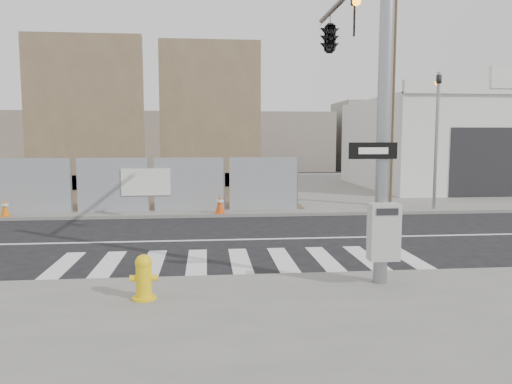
{
  "coord_description": "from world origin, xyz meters",
  "views": [
    {
      "loc": [
        -0.76,
        -13.76,
        2.85
      ],
      "look_at": [
        0.56,
        -0.49,
        1.4
      ],
      "focal_mm": 35.0,
      "sensor_mm": 36.0,
      "label": 1
    }
  ],
  "objects": [
    {
      "name": "sidewalk_far",
      "position": [
        0.0,
        14.0,
        0.06
      ],
      "size": [
        50.0,
        20.0,
        0.12
      ],
      "primitive_type": "cube",
      "color": "slate",
      "rests_on": "ground"
    },
    {
      "name": "far_signal_pole",
      "position": [
        8.0,
        4.6,
        3.48
      ],
      "size": [
        0.16,
        0.2,
        5.6
      ],
      "color": "gray",
      "rests_on": "sidewalk_far"
    },
    {
      "name": "concrete_wall_right",
      "position": [
        -0.5,
        14.08,
        3.38
      ],
      "size": [
        5.5,
        1.3,
        8.0
      ],
      "color": "brown",
      "rests_on": "sidewalk_far"
    },
    {
      "name": "traffic_cone_d",
      "position": [
        -0.29,
        4.22,
        0.46
      ],
      "size": [
        0.38,
        0.38,
        0.7
      ],
      "rotation": [
        0.0,
        0.0,
        0.05
      ],
      "color": "#D8460B",
      "rests_on": "sidewalk_far"
    },
    {
      "name": "fire_hydrant",
      "position": [
        -1.84,
        -5.37,
        0.5
      ],
      "size": [
        0.48,
        0.46,
        0.77
      ],
      "rotation": [
        0.0,
        0.0,
        0.14
      ],
      "color": "yellow",
      "rests_on": "sidewalk_near"
    },
    {
      "name": "signal_pole",
      "position": [
        2.49,
        -2.05,
        4.78
      ],
      "size": [
        0.96,
        5.87,
        7.0
      ],
      "color": "gray",
      "rests_on": "sidewalk_near"
    },
    {
      "name": "ground",
      "position": [
        0.0,
        0.0,
        0.0
      ],
      "size": [
        100.0,
        100.0,
        0.0
      ],
      "primitive_type": "plane",
      "color": "black",
      "rests_on": "ground"
    },
    {
      "name": "utility_pole_right",
      "position": [
        6.5,
        5.5,
        5.2
      ],
      "size": [
        1.6,
        0.28,
        10.0
      ],
      "color": "#453620",
      "rests_on": "sidewalk_far"
    },
    {
      "name": "auto_shop",
      "position": [
        14.0,
        12.97,
        2.54
      ],
      "size": [
        12.0,
        10.2,
        5.95
      ],
      "color": "silver",
      "rests_on": "sidewalk_far"
    },
    {
      "name": "concrete_wall_left",
      "position": [
        -7.0,
        13.08,
        3.38
      ],
      "size": [
        6.0,
        1.3,
        8.0
      ],
      "color": "brown",
      "rests_on": "sidewalk_far"
    },
    {
      "name": "traffic_cone_c",
      "position": [
        -7.77,
        4.22,
        0.43
      ],
      "size": [
        0.33,
        0.33,
        0.63
      ],
      "rotation": [
        0.0,
        0.0,
        0.01
      ],
      "color": "orange",
      "rests_on": "sidewalk_far"
    }
  ]
}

